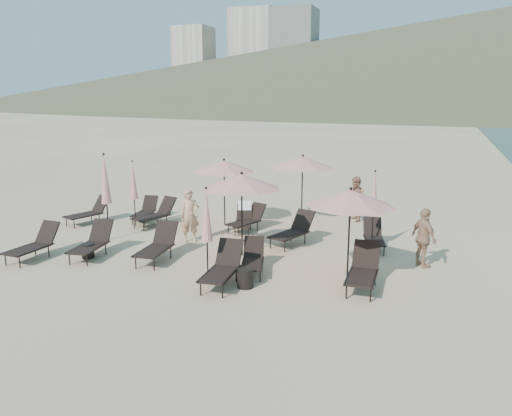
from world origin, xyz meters
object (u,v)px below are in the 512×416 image
at_px(lounger_9, 248,219).
at_px(beachgoer_a, 190,216).
at_px(lounger_8, 244,218).
at_px(umbrella_open_2, 224,166).
at_px(lounger_2, 158,245).
at_px(lounger_6, 145,210).
at_px(umbrella_closed_2, 133,181).
at_px(lounger_0, 34,244).
at_px(umbrella_open_1, 350,198).
at_px(side_table_1, 245,278).
at_px(lounger_5, 363,269).
at_px(umbrella_open_0, 242,182).
at_px(lounger_1, 92,242).
at_px(umbrella_closed_0, 207,216).
at_px(side_table_0, 88,251).
at_px(beachgoer_b, 355,199).
at_px(umbrella_closed_3, 105,180).
at_px(lounger_7, 156,213).
at_px(umbrella_open_3, 303,162).
at_px(lounger_11, 374,236).
at_px(lounger_3, 223,267).
at_px(lounger_4, 253,258).
at_px(lounger_12, 89,211).
at_px(beachgoer_c, 424,238).
at_px(lounger_10, 293,230).
at_px(umbrella_closed_1, 374,194).

relative_size(lounger_9, beachgoer_a, 0.97).
bearing_deg(lounger_8, umbrella_open_2, 134.87).
bearing_deg(lounger_2, lounger_6, 120.97).
bearing_deg(umbrella_closed_2, lounger_0, -98.51).
relative_size(umbrella_open_2, beachgoer_a, 1.42).
height_order(umbrella_open_1, side_table_1, umbrella_open_1).
xyz_separation_m(lounger_5, umbrella_open_0, (-3.74, 1.35, 1.73)).
height_order(umbrella_open_0, umbrella_closed_2, umbrella_open_0).
relative_size(lounger_6, umbrella_open_1, 0.64).
distance_m(lounger_1, umbrella_closed_0, 4.19).
bearing_deg(side_table_0, lounger_2, 13.92).
xyz_separation_m(lounger_0, beachgoer_b, (7.90, 7.75, 0.39)).
xyz_separation_m(umbrella_open_0, umbrella_open_1, (3.28, -0.95, -0.07)).
relative_size(lounger_2, umbrella_closed_3, 0.63).
distance_m(lounger_7, beachgoer_a, 2.59).
bearing_deg(umbrella_open_3, umbrella_open_0, -96.75).
bearing_deg(lounger_11, umbrella_open_2, 155.00).
bearing_deg(lounger_2, umbrella_open_3, 60.27).
relative_size(lounger_9, side_table_1, 3.47).
distance_m(umbrella_open_3, umbrella_closed_2, 6.13).
distance_m(lounger_3, lounger_4, 1.15).
bearing_deg(umbrella_open_3, lounger_12, -157.28).
distance_m(lounger_6, umbrella_open_0, 5.96).
bearing_deg(lounger_12, lounger_9, 28.93).
height_order(lounger_1, beachgoer_c, beachgoer_c).
distance_m(lounger_3, umbrella_closed_0, 1.32).
distance_m(lounger_12, beachgoer_a, 4.72).
relative_size(lounger_10, umbrella_open_2, 0.76).
relative_size(lounger_10, lounger_12, 1.05).
distance_m(lounger_0, umbrella_closed_1, 10.07).
xyz_separation_m(lounger_2, beachgoer_b, (4.48, 6.64, 0.38)).
xyz_separation_m(lounger_12, umbrella_closed_2, (1.86, 0.21, 1.22)).
xyz_separation_m(lounger_0, lounger_5, (9.22, 1.05, 0.02)).
relative_size(lounger_2, beachgoer_c, 1.08).
distance_m(lounger_10, lounger_11, 2.49).
distance_m(lounger_6, side_table_1, 7.85).
xyz_separation_m(lounger_4, umbrella_closed_0, (-0.87, -0.93, 1.29)).
xyz_separation_m(lounger_6, side_table_0, (0.91, -4.45, -0.19)).
relative_size(lounger_2, side_table_0, 4.30).
height_order(lounger_3, umbrella_open_2, umbrella_open_2).
distance_m(lounger_10, umbrella_open_1, 3.74).
distance_m(lounger_1, beachgoer_b, 9.53).
relative_size(umbrella_open_0, beachgoer_a, 1.46).
xyz_separation_m(lounger_10, umbrella_open_3, (-0.55, 3.00, 1.76)).
xyz_separation_m(lounger_1, umbrella_open_3, (4.56, 6.27, 1.77)).
height_order(lounger_1, umbrella_closed_3, umbrella_closed_3).
distance_m(umbrella_closed_2, side_table_0, 3.92).
xyz_separation_m(lounger_1, beachgoer_c, (9.04, 2.46, 0.37)).
bearing_deg(lounger_5, lounger_9, 137.18).
bearing_deg(lounger_3, umbrella_closed_3, 150.19).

